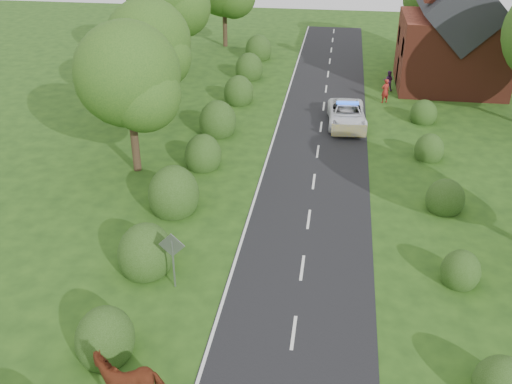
% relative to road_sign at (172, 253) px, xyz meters
% --- Properties ---
extents(ground, '(120.00, 120.00, 0.00)m').
position_rel_road_sign_xyz_m(ground, '(5.00, -2.00, -1.65)').
color(ground, '#204014').
extents(road, '(6.00, 70.00, 0.02)m').
position_rel_road_sign_xyz_m(road, '(5.00, 13.00, -1.64)').
color(road, black).
rests_on(road, ground).
extents(road_markings, '(4.96, 70.00, 0.01)m').
position_rel_road_sign_xyz_m(road_markings, '(3.40, 10.93, -1.63)').
color(road_markings, white).
rests_on(road_markings, road).
extents(hedgerow_left, '(2.75, 50.41, 3.00)m').
position_rel_road_sign_xyz_m(hedgerow_left, '(-1.51, 9.69, -0.91)').
color(hedgerow_left, '#1A370C').
rests_on(hedgerow_left, ground).
extents(hedgerow_right, '(2.10, 45.78, 2.10)m').
position_rel_road_sign_xyz_m(hedgerow_right, '(11.60, 9.21, -1.10)').
color(hedgerow_right, '#1A370C').
rests_on(hedgerow_right, ground).
extents(tree_left_a, '(5.74, 5.60, 8.38)m').
position_rel_road_sign_xyz_m(tree_left_a, '(-4.75, 9.86, 3.69)').
color(tree_left_a, '#332316').
rests_on(tree_left_a, ground).
extents(tree_left_b, '(5.74, 5.60, 8.07)m').
position_rel_road_sign_xyz_m(tree_left_b, '(-6.25, 17.86, 3.39)').
color(tree_left_b, '#332316').
rests_on(tree_left_b, ground).
extents(tree_right_c, '(6.15, 6.00, 8.58)m').
position_rel_road_sign_xyz_m(tree_right_c, '(14.27, 35.85, 3.69)').
color(tree_right_c, '#332316').
rests_on(tree_right_c, ground).
extents(road_sign, '(1.06, 0.08, 2.53)m').
position_rel_road_sign_xyz_m(road_sign, '(0.00, 0.00, 0.00)').
color(road_sign, gray).
rests_on(road_sign, ground).
extents(house, '(8.00, 7.40, 9.17)m').
position_rel_road_sign_xyz_m(house, '(14.49, 28.00, 2.13)').
color(house, maroon).
rests_on(house, ground).
extents(cow, '(2.78, 2.08, 1.76)m').
position_rel_road_sign_xyz_m(cow, '(0.31, -5.89, -0.77)').
color(cow, '#5C2B11').
rests_on(cow, ground).
extents(police_van, '(2.79, 5.50, 1.62)m').
position_rel_road_sign_xyz_m(police_van, '(6.64, 18.65, -0.92)').
color(police_van, white).
rests_on(police_van, ground).
extents(pedestrian_red, '(0.78, 0.70, 1.79)m').
position_rel_road_sign_xyz_m(pedestrian_red, '(9.38, 23.54, -0.76)').
color(pedestrian_red, maroon).
rests_on(pedestrian_red, ground).
extents(pedestrian_purple, '(0.83, 0.69, 1.57)m').
position_rel_road_sign_xyz_m(pedestrian_purple, '(9.77, 26.42, -0.87)').
color(pedestrian_purple, '#53245D').
rests_on(pedestrian_purple, ground).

